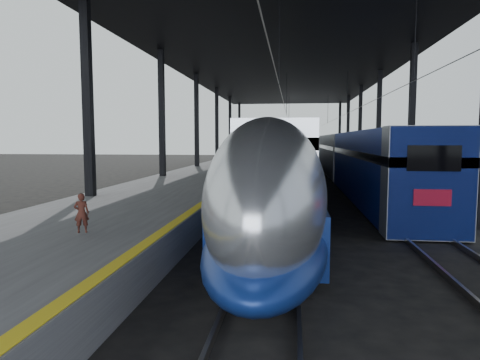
# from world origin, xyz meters

# --- Properties ---
(ground) EXTENTS (160.00, 160.00, 0.00)m
(ground) POSITION_xyz_m (0.00, 0.00, 0.00)
(ground) COLOR black
(ground) RESTS_ON ground
(platform) EXTENTS (6.00, 80.00, 1.00)m
(platform) POSITION_xyz_m (-3.50, 20.00, 0.50)
(platform) COLOR #4C4C4F
(platform) RESTS_ON ground
(yellow_strip) EXTENTS (0.30, 80.00, 0.01)m
(yellow_strip) POSITION_xyz_m (-0.70, 20.00, 1.00)
(yellow_strip) COLOR gold
(yellow_strip) RESTS_ON platform
(rails) EXTENTS (6.52, 80.00, 0.16)m
(rails) POSITION_xyz_m (4.50, 20.00, 0.08)
(rails) COLOR slate
(rails) RESTS_ON ground
(canopy) EXTENTS (18.00, 75.00, 9.47)m
(canopy) POSITION_xyz_m (1.90, 20.00, 9.12)
(canopy) COLOR black
(canopy) RESTS_ON ground
(tgv_train) EXTENTS (2.79, 65.20, 4.00)m
(tgv_train) POSITION_xyz_m (2.00, 25.75, 1.87)
(tgv_train) COLOR #B7BABE
(tgv_train) RESTS_ON ground
(second_train) EXTENTS (2.75, 56.05, 3.79)m
(second_train) POSITION_xyz_m (7.00, 29.63, 1.92)
(second_train) COLOR navy
(second_train) RESTS_ON ground
(child) EXTENTS (0.42, 0.35, 1.00)m
(child) POSITION_xyz_m (-2.69, -1.77, 1.50)
(child) COLOR #482018
(child) RESTS_ON platform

